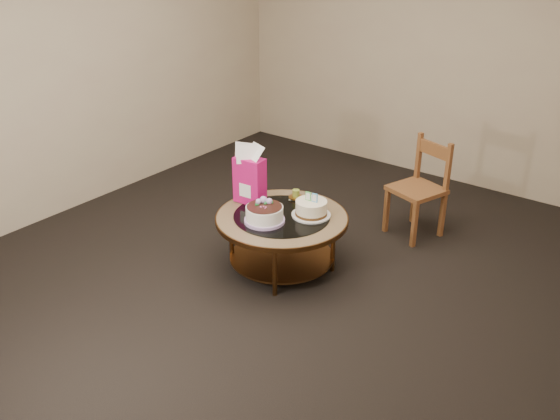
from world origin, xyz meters
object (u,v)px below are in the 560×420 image
Objects in this scene: decorated_cake at (264,215)px; cream_cake at (311,209)px; coffee_table at (282,225)px; gift_bag at (250,174)px; dining_chair at (420,188)px.

cream_cake is (0.22, 0.30, 0.00)m from decorated_cake.
decorated_cake reaches higher than coffee_table.
gift_bag reaches higher than cream_cake.
dining_chair reaches higher than decorated_cake.
cream_cake reaches higher than coffee_table.
gift_bag is (-0.35, 0.04, 0.32)m from coffee_table.
cream_cake is (0.18, 0.13, 0.14)m from coffee_table.
decorated_cake is at bearing -96.23° from dining_chair.
gift_bag reaches higher than coffee_table.
coffee_table is 2.13× the size of gift_bag.
coffee_table is at bearing -149.18° from cream_cake.
dining_chair is at bearing 63.37° from cream_cake.
cream_cake is 0.57m from gift_bag.
decorated_cake is (-0.04, -0.16, 0.14)m from coffee_table.
gift_bag is at bearing 172.88° from coffee_table.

